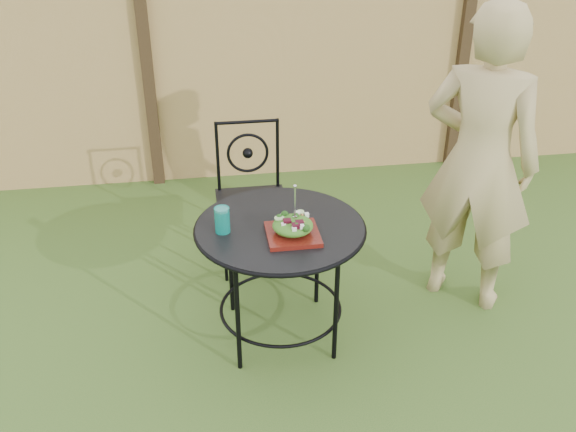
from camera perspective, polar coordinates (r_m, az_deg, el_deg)
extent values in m
plane|color=#254A18|center=(3.91, 7.51, -9.53)|extent=(60.00, 60.00, 0.00)
cube|color=tan|center=(5.42, 1.88, 12.82)|extent=(8.00, 0.05, 1.80)
cube|color=black|center=(5.28, -12.35, 12.30)|extent=(0.09, 0.09, 1.90)
cube|color=black|center=(5.73, 15.23, 13.28)|extent=(0.09, 0.09, 1.90)
cylinder|color=black|center=(3.42, -0.71, -0.98)|extent=(0.90, 0.90, 0.02)
torus|color=black|center=(3.42, -0.71, -1.07)|extent=(0.92, 0.92, 0.02)
torus|color=black|center=(3.71, -0.66, -8.12)|extent=(0.70, 0.70, 0.02)
cylinder|color=black|center=(3.86, 2.63, -3.39)|extent=(0.03, 0.03, 0.71)
cylinder|color=black|center=(3.81, -5.14, -4.02)|extent=(0.03, 0.03, 0.71)
cylinder|color=black|center=(3.38, -4.49, -8.84)|extent=(0.03, 0.03, 0.71)
cylinder|color=black|center=(3.44, 4.30, -8.04)|extent=(0.03, 0.03, 0.71)
cube|color=black|center=(4.21, -3.21, 1.10)|extent=(0.46, 0.46, 0.03)
cylinder|color=black|center=(4.20, -3.69, 8.35)|extent=(0.42, 0.02, 0.02)
torus|color=black|center=(4.28, -3.60, 5.60)|extent=(0.28, 0.02, 0.28)
cylinder|color=black|center=(4.14, -5.60, -3.22)|extent=(0.02, 0.02, 0.44)
cylinder|color=black|center=(4.18, -0.11, -2.79)|extent=(0.02, 0.02, 0.44)
cylinder|color=black|center=(4.49, -5.93, -0.50)|extent=(0.02, 0.02, 0.44)
cylinder|color=black|center=(4.52, -0.87, -0.12)|extent=(0.02, 0.02, 0.44)
cylinder|color=black|center=(4.28, -6.27, 5.17)|extent=(0.02, 0.02, 0.50)
cylinder|color=black|center=(4.31, -0.93, 5.53)|extent=(0.02, 0.02, 0.50)
imported|color=tan|center=(3.83, 16.63, 4.63)|extent=(0.80, 0.75, 1.83)
cube|color=#470B0A|center=(3.31, 0.43, -1.63)|extent=(0.27, 0.27, 0.02)
ellipsoid|color=#235614|center=(3.28, 0.43, -0.85)|extent=(0.21, 0.21, 0.08)
cylinder|color=silver|center=(3.22, 0.61, 1.16)|extent=(0.01, 0.01, 0.18)
cylinder|color=#0A7F71|center=(3.34, -5.87, -0.35)|extent=(0.08, 0.08, 0.14)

